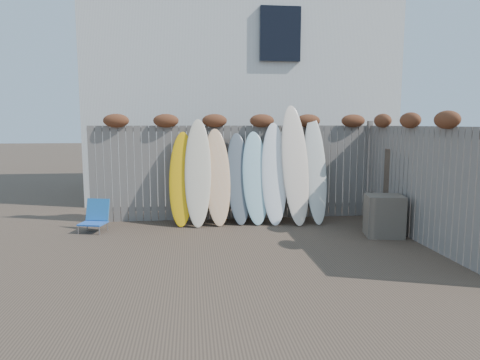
{
  "coord_description": "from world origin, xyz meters",
  "views": [
    {
      "loc": [
        -0.9,
        -6.62,
        2.04
      ],
      "look_at": [
        0.0,
        1.2,
        1.0
      ],
      "focal_mm": 32.0,
      "sensor_mm": 36.0,
      "label": 1
    }
  ],
  "objects": [
    {
      "name": "beach_chair",
      "position": [
        -2.73,
        1.64,
        0.28
      ],
      "size": [
        0.56,
        0.58,
        0.6
      ],
      "color": "blue",
      "rests_on": "ground"
    },
    {
      "name": "surfboard_1",
      "position": [
        -0.77,
        1.95,
        1.07
      ],
      "size": [
        0.57,
        0.78,
        2.14
      ],
      "primitive_type": "ellipsoid",
      "rotation": [
        -0.31,
        0.0,
        -0.06
      ],
      "color": "beige",
      "rests_on": "ground"
    },
    {
      "name": "house",
      "position": [
        0.5,
        6.5,
        3.2
      ],
      "size": [
        8.5,
        5.5,
        6.33
      ],
      "color": "silver",
      "rests_on": "ground"
    },
    {
      "name": "lattice_panel",
      "position": [
        3.07,
        1.02,
        0.77
      ],
      "size": [
        0.22,
        1.02,
        1.54
      ],
      "primitive_type": "cube",
      "rotation": [
        0.0,
        0.0,
        0.17
      ],
      "color": "brown",
      "rests_on": "ground"
    },
    {
      "name": "surfboard_5",
      "position": [
        0.79,
        1.94,
        1.03
      ],
      "size": [
        0.59,
        0.78,
        2.07
      ],
      "primitive_type": "ellipsoid",
      "rotation": [
        -0.31,
        0.0,
        -0.09
      ],
      "color": "white",
      "rests_on": "ground"
    },
    {
      "name": "surfboard_0",
      "position": [
        -1.09,
        2.0,
        0.94
      ],
      "size": [
        0.57,
        0.72,
        1.88
      ],
      "primitive_type": "ellipsoid",
      "rotation": [
        -0.31,
        0.0,
        -0.09
      ],
      "color": "#F9B209",
      "rests_on": "ground"
    },
    {
      "name": "right_fence",
      "position": [
        2.99,
        0.25,
        1.14
      ],
      "size": [
        0.28,
        4.4,
        2.24
      ],
      "color": "slate",
      "rests_on": "ground"
    },
    {
      "name": "surfboard_3",
      "position": [
        0.07,
        2.01,
        0.93
      ],
      "size": [
        0.53,
        0.69,
        1.85
      ],
      "primitive_type": "ellipsoid",
      "rotation": [
        -0.31,
        0.0,
        0.06
      ],
      "color": "#545C64",
      "rests_on": "ground"
    },
    {
      "name": "surfboard_2",
      "position": [
        -0.38,
        1.98,
        0.97
      ],
      "size": [
        0.59,
        0.73,
        1.95
      ],
      "primitive_type": "ellipsoid",
      "rotation": [
        -0.31,
        0.0,
        0.08
      ],
      "color": "#F0C67E",
      "rests_on": "ground"
    },
    {
      "name": "wooden_crate",
      "position": [
        2.57,
        0.64,
        0.38
      ],
      "size": [
        0.75,
        0.66,
        0.76
      ],
      "primitive_type": "cube",
      "rotation": [
        0.0,
        0.0,
        -0.21
      ],
      "color": "#4F433B",
      "rests_on": "ground"
    },
    {
      "name": "ground",
      "position": [
        0.0,
        0.0,
        0.0
      ],
      "size": [
        80.0,
        80.0,
        0.0
      ],
      "primitive_type": "plane",
      "color": "#493A2D"
    },
    {
      "name": "surfboard_4",
      "position": [
        0.41,
        1.97,
        0.94
      ],
      "size": [
        0.56,
        0.69,
        1.89
      ],
      "primitive_type": "ellipsoid",
      "rotation": [
        -0.31,
        0.0,
        0.03
      ],
      "color": "#A1D2DC",
      "rests_on": "ground"
    },
    {
      "name": "surfboard_6",
      "position": [
        1.22,
        1.91,
        1.21
      ],
      "size": [
        0.59,
        0.87,
        2.43
      ],
      "primitive_type": "ellipsoid",
      "rotation": [
        -0.31,
        0.0,
        0.05
      ],
      "color": "beige",
      "rests_on": "ground"
    },
    {
      "name": "surfboard_7",
      "position": [
        1.66,
        1.92,
        1.1
      ],
      "size": [
        0.46,
        0.78,
        2.21
      ],
      "primitive_type": "ellipsoid",
      "rotation": [
        -0.31,
        0.0,
        -0.01
      ],
      "color": "silver",
      "rests_on": "ground"
    },
    {
      "name": "back_fence",
      "position": [
        0.06,
        2.39,
        1.18
      ],
      "size": [
        6.05,
        0.28,
        2.24
      ],
      "color": "slate",
      "rests_on": "ground"
    }
  ]
}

